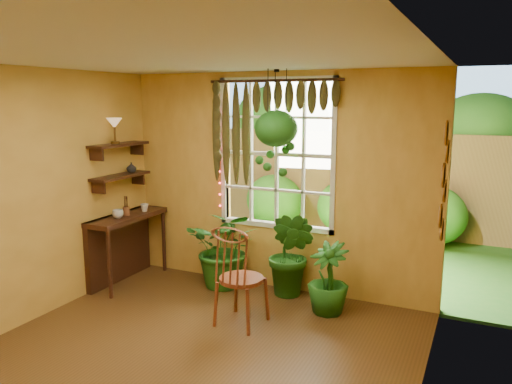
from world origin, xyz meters
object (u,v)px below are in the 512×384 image
at_px(windsor_chair, 240,292).
at_px(hanging_basket, 276,133).
at_px(potted_plant_left, 226,248).
at_px(counter_ledge, 122,240).
at_px(potted_plant_mid, 291,254).

xyz_separation_m(windsor_chair, hanging_basket, (0.04, 0.86, 1.62)).
xyz_separation_m(windsor_chair, potted_plant_left, (-0.66, 0.91, 0.15)).
distance_m(counter_ledge, hanging_basket, 2.52).
distance_m(windsor_chair, potted_plant_left, 1.13).
distance_m(counter_ledge, windsor_chair, 2.08).
xyz_separation_m(potted_plant_left, hanging_basket, (0.70, -0.05, 1.47)).
relative_size(windsor_chair, potted_plant_mid, 1.18).
height_order(windsor_chair, potted_plant_mid, windsor_chair).
height_order(potted_plant_mid, hanging_basket, hanging_basket).
bearing_deg(potted_plant_mid, windsor_chair, -102.45).
height_order(windsor_chair, hanging_basket, hanging_basket).
distance_m(counter_ledge, potted_plant_left, 1.40).
distance_m(potted_plant_mid, hanging_basket, 1.46).
xyz_separation_m(counter_ledge, windsor_chair, (2.00, -0.53, -0.19)).
bearing_deg(windsor_chair, hanging_basket, 92.30).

